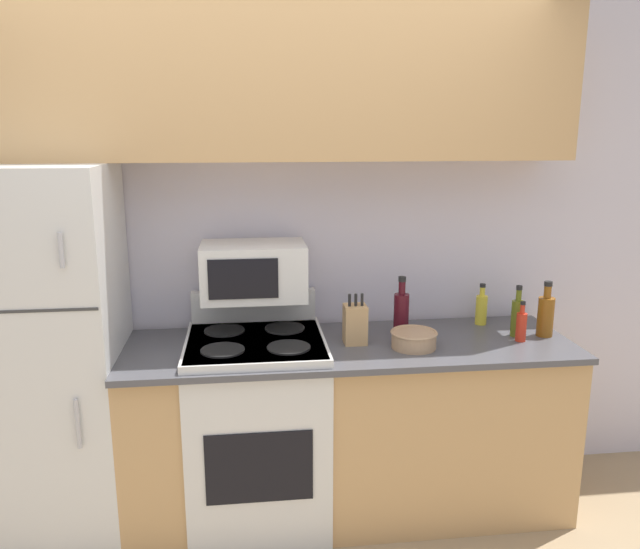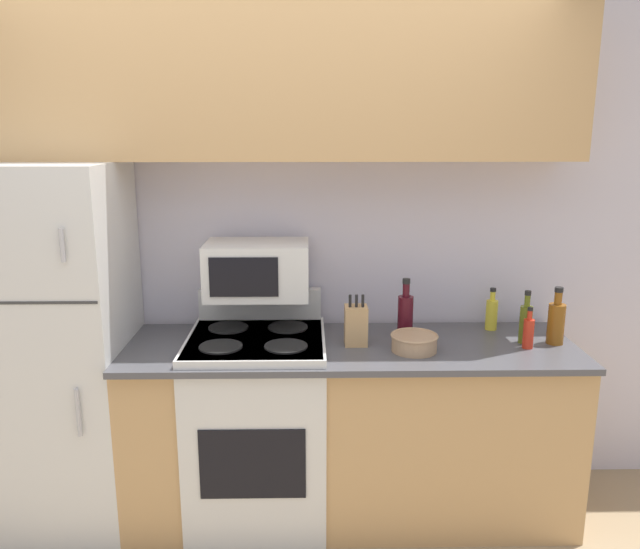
{
  "view_description": "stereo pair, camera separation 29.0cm",
  "coord_description": "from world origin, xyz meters",
  "views": [
    {
      "loc": [
        -0.13,
        -2.52,
        1.91
      ],
      "look_at": [
        0.21,
        0.29,
        1.25
      ],
      "focal_mm": 35.0,
      "sensor_mm": 36.0,
      "label": 1
    },
    {
      "loc": [
        0.16,
        -2.54,
        1.91
      ],
      "look_at": [
        0.21,
        0.29,
        1.25
      ],
      "focal_mm": 35.0,
      "sensor_mm": 36.0,
      "label": 2
    }
  ],
  "objects": [
    {
      "name": "ground_plane",
      "position": [
        0.0,
        0.0,
        0.0
      ],
      "size": [
        12.0,
        12.0,
        0.0
      ],
      "primitive_type": "plane",
      "color": "tan"
    },
    {
      "name": "wall_back",
      "position": [
        0.0,
        0.69,
        1.27
      ],
      "size": [
        8.0,
        0.05,
        2.55
      ],
      "color": "silver",
      "rests_on": "ground_plane"
    },
    {
      "name": "lower_cabinets",
      "position": [
        0.36,
        0.32,
        0.45
      ],
      "size": [
        2.16,
        0.68,
        0.9
      ],
      "color": "tan",
      "rests_on": "ground_plane"
    },
    {
      "name": "refrigerator",
      "position": [
        -1.08,
        0.33,
        0.88
      ],
      "size": [
        0.72,
        0.68,
        1.76
      ],
      "color": "silver",
      "rests_on": "ground_plane"
    },
    {
      "name": "upper_cabinets",
      "position": [
        0.0,
        0.49,
        2.12
      ],
      "size": [
        2.88,
        0.34,
        0.72
      ],
      "color": "tan",
      "rests_on": "refrigerator"
    },
    {
      "name": "stove",
      "position": [
        -0.1,
        0.31,
        0.48
      ],
      "size": [
        0.66,
        0.66,
        1.1
      ],
      "color": "silver",
      "rests_on": "ground_plane"
    },
    {
      "name": "microwave",
      "position": [
        -0.1,
        0.45,
        1.24
      ],
      "size": [
        0.5,
        0.33,
        0.27
      ],
      "color": "silver",
      "rests_on": "stove"
    },
    {
      "name": "knife_block",
      "position": [
        0.38,
        0.31,
        0.99
      ],
      "size": [
        0.11,
        0.11,
        0.25
      ],
      "color": "tan",
      "rests_on": "lower_cabinets"
    },
    {
      "name": "bowl",
      "position": [
        0.65,
        0.21,
        0.94
      ],
      "size": [
        0.22,
        0.22,
        0.08
      ],
      "color": "tan",
      "rests_on": "lower_cabinets"
    },
    {
      "name": "bottle_olive_oil",
      "position": [
        1.2,
        0.31,
        1.0
      ],
      "size": [
        0.06,
        0.06,
        0.26
      ],
      "color": "#5B6619",
      "rests_on": "lower_cabinets"
    },
    {
      "name": "bottle_cooking_spray",
      "position": [
        1.1,
        0.52,
        0.98
      ],
      "size": [
        0.06,
        0.06,
        0.22
      ],
      "color": "gold",
      "rests_on": "lower_cabinets"
    },
    {
      "name": "bottle_whiskey",
      "position": [
        1.34,
        0.3,
        1.01
      ],
      "size": [
        0.08,
        0.08,
        0.28
      ],
      "color": "brown",
      "rests_on": "lower_cabinets"
    },
    {
      "name": "bottle_wine_red",
      "position": [
        0.63,
        0.4,
        1.02
      ],
      "size": [
        0.08,
        0.08,
        0.3
      ],
      "color": "#470F19",
      "rests_on": "lower_cabinets"
    },
    {
      "name": "bottle_hot_sauce",
      "position": [
        1.19,
        0.24,
        0.98
      ],
      "size": [
        0.05,
        0.05,
        0.2
      ],
      "color": "red",
      "rests_on": "lower_cabinets"
    }
  ]
}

